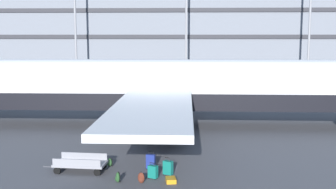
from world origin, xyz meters
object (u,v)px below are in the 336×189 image
(backpack_upright, at_px, (141,178))
(suitcase_red, at_px, (151,161))
(baggage_cart, at_px, (80,163))
(suitcase_silver, at_px, (153,172))
(suitcase_navy, at_px, (171,180))
(backpack_small, at_px, (118,178))
(airliner, at_px, (170,87))
(suitcase_teal, at_px, (168,168))
(backpack_orange, at_px, (110,162))

(backpack_upright, bearing_deg, suitcase_red, 82.52)
(suitcase_red, distance_m, baggage_cart, 3.61)
(suitcase_silver, bearing_deg, backpack_upright, -127.65)
(suitcase_navy, bearing_deg, backpack_small, -176.89)
(suitcase_red, bearing_deg, baggage_cart, -171.82)
(baggage_cart, bearing_deg, airliner, 70.04)
(suitcase_navy, relative_size, backpack_upright, 1.27)
(suitcase_teal, distance_m, suitcase_silver, 0.91)
(airliner, distance_m, suitcase_silver, 12.71)
(suitcase_teal, distance_m, backpack_orange, 3.46)
(suitcase_navy, xyz_separation_m, backpack_small, (-2.53, -0.14, 0.13))
(suitcase_red, bearing_deg, suitcase_navy, -60.13)
(backpack_small, height_order, baggage_cart, baggage_cart)
(backpack_upright, height_order, baggage_cart, baggage_cart)
(suitcase_silver, relative_size, backpack_orange, 1.67)
(suitcase_teal, height_order, backpack_orange, suitcase_teal)
(suitcase_red, bearing_deg, suitcase_teal, -44.27)
(airliner, distance_m, suitcase_navy, 13.23)
(suitcase_silver, bearing_deg, backpack_small, -159.80)
(backpack_upright, height_order, backpack_small, backpack_upright)
(airliner, xyz_separation_m, backpack_small, (-2.00, -13.03, -2.78))
(backpack_orange, distance_m, baggage_cart, 1.65)
(backpack_upright, bearing_deg, baggage_cart, 153.71)
(backpack_upright, bearing_deg, airliner, 86.21)
(suitcase_silver, relative_size, baggage_cart, 0.25)
(suitcase_teal, distance_m, backpack_small, 2.63)
(backpack_small, bearing_deg, baggage_cart, 144.07)
(backpack_upright, relative_size, baggage_cart, 0.17)
(airliner, bearing_deg, suitcase_red, -93.07)
(suitcase_navy, relative_size, suitcase_silver, 0.88)
(suitcase_teal, relative_size, backpack_orange, 1.89)
(suitcase_silver, relative_size, backpack_small, 1.50)
(airliner, relative_size, suitcase_navy, 56.41)
(suitcase_silver, bearing_deg, suitcase_navy, -27.66)
(suitcase_teal, bearing_deg, airliner, 91.72)
(suitcase_silver, distance_m, backpack_orange, 3.12)
(suitcase_silver, xyz_separation_m, backpack_small, (-1.64, -0.60, -0.11))
(airliner, relative_size, backpack_orange, 82.62)
(suitcase_silver, height_order, backpack_small, suitcase_silver)
(suitcase_navy, height_order, backpack_orange, backpack_orange)
(baggage_cart, bearing_deg, suitcase_teal, -5.13)
(backpack_orange, bearing_deg, suitcase_silver, -37.68)
(suitcase_silver, xyz_separation_m, suitcase_red, (-0.23, 1.48, 0.07))
(suitcase_navy, distance_m, suitcase_silver, 1.03)
(suitcase_red, relative_size, backpack_orange, 1.93)
(airliner, xyz_separation_m, suitcase_red, (-0.59, -10.94, -2.60))
(suitcase_navy, bearing_deg, suitcase_teal, 99.63)
(backpack_upright, distance_m, backpack_small, 1.13)
(airliner, bearing_deg, backpack_orange, -105.05)
(suitcase_navy, relative_size, backpack_orange, 1.46)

